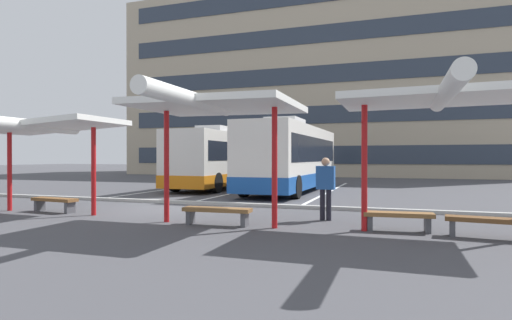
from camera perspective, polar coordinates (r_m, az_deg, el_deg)
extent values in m
plane|color=#47474C|center=(14.44, -13.02, -6.57)|extent=(160.00, 160.00, 0.00)
cube|color=tan|center=(45.78, 9.16, 9.47)|extent=(38.87, 15.11, 18.03)
cube|color=#2D3847|center=(37.74, 7.23, 0.70)|extent=(35.76, 0.08, 1.59)
cube|color=#2D3847|center=(37.94, 7.23, 6.15)|extent=(35.76, 0.08, 1.59)
cube|color=#2D3847|center=(38.47, 7.24, 11.50)|extent=(35.76, 0.08, 1.59)
cube|color=#2D3847|center=(39.33, 7.24, 16.66)|extent=(35.76, 0.08, 1.59)
cube|color=silver|center=(24.37, -4.21, 0.21)|extent=(2.52, 10.82, 2.82)
cube|color=orange|center=(24.39, -4.21, -2.37)|extent=(2.56, 10.86, 0.62)
cube|color=black|center=(24.37, -4.21, 1.11)|extent=(2.55, 9.96, 0.95)
cube|color=black|center=(29.39, -0.07, 0.89)|extent=(2.18, 0.09, 1.69)
cube|color=silver|center=(23.18, -5.53, 4.13)|extent=(1.50, 2.21, 0.36)
cylinder|color=black|center=(28.35, -3.29, -2.17)|extent=(0.30, 1.00, 1.00)
cylinder|color=black|center=(27.56, 1.10, -2.24)|extent=(0.30, 1.00, 1.00)
cylinder|color=black|center=(21.50, -11.02, -2.97)|extent=(0.30, 1.00, 1.00)
cylinder|color=black|center=(20.46, -5.47, -3.13)|extent=(0.30, 1.00, 1.00)
cube|color=silver|center=(21.58, 5.01, 0.45)|extent=(2.71, 11.02, 3.01)
cube|color=#194C9E|center=(21.61, 5.01, -2.64)|extent=(2.75, 11.06, 0.68)
cube|color=black|center=(21.58, 5.01, 1.40)|extent=(2.72, 10.14, 1.20)
cube|color=black|center=(26.91, 7.94, 1.19)|extent=(2.24, 0.11, 1.81)
cube|color=silver|center=(20.33, 4.03, 5.21)|extent=(1.56, 2.22, 0.36)
cylinder|color=black|center=(25.67, 4.66, -2.43)|extent=(0.31, 1.00, 1.00)
cylinder|color=black|center=(25.17, 9.84, -2.49)|extent=(0.31, 1.00, 1.00)
cylinder|color=black|center=(18.27, -1.66, -3.54)|extent=(0.31, 1.00, 1.00)
cylinder|color=black|center=(17.56, 5.51, -3.70)|extent=(0.31, 1.00, 1.00)
cube|color=white|center=(24.76, -9.89, -3.68)|extent=(0.16, 14.00, 0.01)
cube|color=white|center=(23.02, -0.44, -3.98)|extent=(0.16, 14.00, 0.01)
cube|color=white|center=(21.98, 10.22, -4.19)|extent=(0.16, 14.00, 0.01)
cylinder|color=red|center=(15.76, -30.73, -1.21)|extent=(0.14, 0.14, 2.64)
cylinder|color=red|center=(13.39, -21.39, -1.45)|extent=(0.14, 0.14, 2.64)
cube|color=white|center=(14.56, -26.45, 4.20)|extent=(4.35, 2.44, 0.41)
cylinder|color=white|center=(13.82, -29.61, 4.28)|extent=(0.36, 4.35, 0.36)
cube|color=brown|center=(14.71, -25.92, -4.90)|extent=(1.69, 0.58, 0.10)
cube|color=#4C4C51|center=(15.26, -27.55, -5.56)|extent=(0.15, 0.35, 0.35)
cube|color=#4C4C51|center=(14.22, -24.17, -5.99)|extent=(0.15, 0.35, 0.35)
cylinder|color=red|center=(11.42, -12.17, -0.88)|extent=(0.14, 0.14, 2.98)
cylinder|color=red|center=(10.20, 2.56, -1.02)|extent=(0.14, 0.14, 2.98)
cube|color=white|center=(10.80, -5.23, 7.41)|extent=(4.02, 3.23, 0.19)
cylinder|color=white|center=(9.49, -8.87, 8.21)|extent=(0.36, 4.02, 0.36)
cube|color=brown|center=(10.74, -5.36, -6.80)|extent=(1.80, 0.51, 0.10)
cube|color=#4C4C51|center=(11.06, -8.97, -7.77)|extent=(0.14, 0.34, 0.35)
cube|color=#4C4C51|center=(10.52, -1.56, -8.18)|extent=(0.14, 0.34, 0.35)
cylinder|color=red|center=(10.12, 14.65, -1.02)|extent=(0.14, 0.14, 2.99)
cube|color=white|center=(10.22, 24.07, 7.83)|extent=(4.32, 2.61, 0.21)
cylinder|color=white|center=(9.08, 24.75, 8.59)|extent=(0.36, 4.32, 0.36)
cube|color=brown|center=(10.36, 18.94, -7.07)|extent=(1.61, 0.54, 0.10)
cube|color=#4C4C51|center=(10.36, 15.37, -8.32)|extent=(0.15, 0.34, 0.35)
cube|color=#4C4C51|center=(10.46, 22.47, -8.25)|extent=(0.15, 0.34, 0.35)
cube|color=brown|center=(10.24, 29.15, -7.19)|extent=(1.68, 0.61, 0.10)
cube|color=#4C4C51|center=(10.25, 25.34, -8.44)|extent=(0.16, 0.35, 0.35)
cube|color=#ADADA8|center=(15.83, -9.90, -5.74)|extent=(44.00, 0.24, 0.12)
cylinder|color=black|center=(11.69, 9.10, -6.08)|extent=(0.14, 0.14, 0.86)
cylinder|color=black|center=(11.65, 9.95, -6.10)|extent=(0.14, 0.14, 0.86)
cube|color=#2659A5|center=(11.61, 9.53, -2.41)|extent=(0.51, 0.25, 0.64)
sphere|color=tan|center=(11.59, 9.53, -0.25)|extent=(0.23, 0.23, 0.23)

